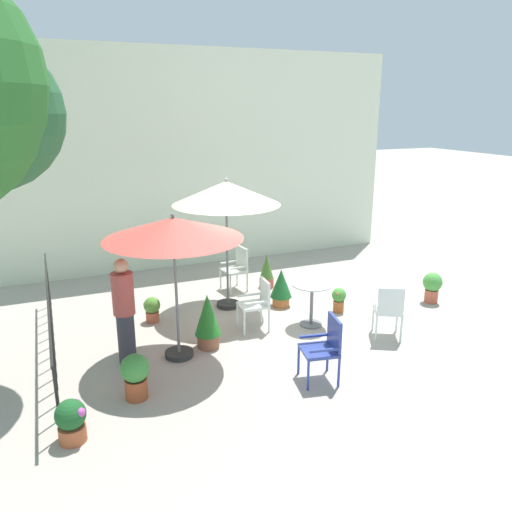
# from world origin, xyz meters

# --- Properties ---
(ground_plane) EXTENTS (60.00, 60.00, 0.00)m
(ground_plane) POSITION_xyz_m (0.00, 0.00, 0.00)
(ground_plane) COLOR #AAA195
(villa_facade) EXTENTS (9.72, 0.30, 4.99)m
(villa_facade) POSITION_xyz_m (0.00, 3.88, 2.50)
(villa_facade) COLOR silver
(villa_facade) RESTS_ON ground
(terrace_railing) EXTENTS (0.03, 4.75, 1.01)m
(terrace_railing) POSITION_xyz_m (-3.61, -0.00, 0.68)
(terrace_railing) COLOR black
(terrace_railing) RESTS_ON ground
(patio_umbrella_0) EXTENTS (2.04, 2.04, 2.25)m
(patio_umbrella_0) POSITION_xyz_m (-1.83, -0.78, 2.01)
(patio_umbrella_0) COLOR #2D2D2D
(patio_umbrella_0) RESTS_ON ground
(patio_umbrella_1) EXTENTS (1.98, 1.98, 2.48)m
(patio_umbrella_1) POSITION_xyz_m (-0.45, 0.84, 2.19)
(patio_umbrella_1) COLOR #2D2D2D
(patio_umbrella_1) RESTS_ON ground
(cafe_table_0) EXTENTS (0.71, 0.71, 0.78)m
(cafe_table_0) POSITION_xyz_m (0.62, -0.54, 0.54)
(cafe_table_0) COLOR silver
(cafe_table_0) RESTS_ON ground
(patio_chair_0) EXTENTS (0.50, 0.45, 0.88)m
(patio_chair_0) POSITION_xyz_m (-0.32, -0.32, 0.51)
(patio_chair_0) COLOR white
(patio_chair_0) RESTS_ON ground
(patio_chair_1) EXTENTS (0.50, 0.54, 0.92)m
(patio_chair_1) POSITION_xyz_m (0.06, 1.66, 0.52)
(patio_chair_1) COLOR silver
(patio_chair_1) RESTS_ON ground
(patio_chair_2) EXTENTS (0.56, 0.57, 0.94)m
(patio_chair_2) POSITION_xyz_m (-0.11, -2.25, 0.54)
(patio_chair_2) COLOR #2E3F90
(patio_chair_2) RESTS_ON ground
(patio_chair_3) EXTENTS (0.61, 0.62, 0.93)m
(patio_chair_3) POSITION_xyz_m (1.53, -1.49, 0.54)
(patio_chair_3) COLOR white
(patio_chair_3) RESTS_ON ground
(potted_plant_0) EXTENTS (0.30, 0.30, 0.46)m
(potted_plant_0) POSITION_xyz_m (-1.94, 0.69, 0.25)
(potted_plant_0) COLOR #B0573C
(potted_plant_0) RESTS_ON ground
(potted_plant_1) EXTENTS (0.42, 0.42, 0.90)m
(potted_plant_1) POSITION_xyz_m (-1.31, -0.65, 0.47)
(potted_plant_1) COLOR #91553B
(potted_plant_1) RESTS_ON ground
(potted_plant_2) EXTENTS (0.35, 0.35, 0.53)m
(potted_plant_2) POSITION_xyz_m (-3.48, -2.32, 0.28)
(potted_plant_2) COLOR #AC5633
(potted_plant_2) RESTS_ON ground
(potted_plant_3) EXTENTS (0.27, 0.27, 0.47)m
(potted_plant_3) POSITION_xyz_m (1.38, -0.22, 0.26)
(potted_plant_3) COLOR #A4572B
(potted_plant_3) RESTS_ON ground
(potted_plant_4) EXTENTS (0.37, 0.37, 0.60)m
(potted_plant_4) POSITION_xyz_m (3.32, -0.50, 0.35)
(potted_plant_4) COLOR #BE5C42
(potted_plant_4) RESTS_ON ground
(potted_plant_5) EXTENTS (0.30, 0.30, 0.73)m
(potted_plant_5) POSITION_xyz_m (0.67, 1.53, 0.36)
(potted_plant_5) COLOR #9E5035
(potted_plant_5) RESTS_ON ground
(potted_plant_6) EXTENTS (0.38, 0.38, 0.63)m
(potted_plant_6) POSITION_xyz_m (-2.64, -1.70, 0.35)
(potted_plant_6) COLOR #A14929
(potted_plant_6) RESTS_ON ground
(potted_plant_7) EXTENTS (0.42, 0.42, 0.74)m
(potted_plant_7) POSITION_xyz_m (0.51, 0.47, 0.40)
(potted_plant_7) COLOR #B36532
(potted_plant_7) RESTS_ON ground
(standing_person) EXTENTS (0.45, 0.45, 1.64)m
(standing_person) POSITION_xyz_m (-2.59, -0.67, 0.84)
(standing_person) COLOR #33333D
(standing_person) RESTS_ON ground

